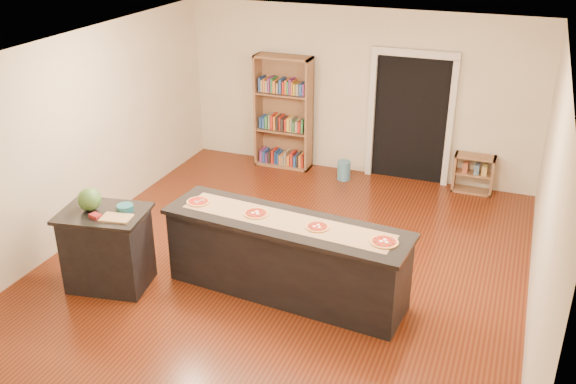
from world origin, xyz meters
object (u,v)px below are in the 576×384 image
at_px(low_shelf, 473,174).
at_px(watermelon, 89,199).
at_px(side_counter, 108,248).
at_px(kitchen_island, 286,257).
at_px(waste_bin, 344,170).
at_px(bookshelf, 283,113).

xyz_separation_m(low_shelf, watermelon, (-4.02, -4.43, 0.82)).
distance_m(side_counter, low_shelf, 5.87).
bearing_deg(low_shelf, kitchen_island, -114.81).
distance_m(low_shelf, waste_bin, 2.11).
bearing_deg(waste_bin, bookshelf, 169.40).
height_order(kitchen_island, watermelon, watermelon).
bearing_deg(watermelon, kitchen_island, 14.99).
distance_m(bookshelf, low_shelf, 3.35).
height_order(side_counter, low_shelf, side_counter).
xyz_separation_m(kitchen_island, watermelon, (-2.25, -0.60, 0.65)).
height_order(side_counter, bookshelf, bookshelf).
bearing_deg(waste_bin, low_shelf, 7.13).
height_order(kitchen_island, low_shelf, kitchen_island).
xyz_separation_m(low_shelf, waste_bin, (-2.09, -0.26, -0.15)).
xyz_separation_m(side_counter, waste_bin, (1.76, 4.16, -0.34)).
bearing_deg(side_counter, waste_bin, 57.24).
bearing_deg(bookshelf, watermelon, -99.54).
relative_size(side_counter, low_shelf, 1.60).
bearing_deg(waste_bin, kitchen_island, -84.84).
xyz_separation_m(kitchen_island, side_counter, (-2.08, -0.60, 0.01)).
bearing_deg(watermelon, low_shelf, 47.79).
distance_m(kitchen_island, side_counter, 2.17).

